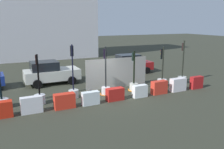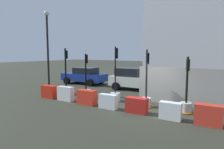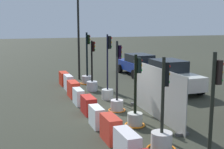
{
  "view_description": "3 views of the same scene",
  "coord_description": "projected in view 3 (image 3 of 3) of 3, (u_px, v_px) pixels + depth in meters",
  "views": [
    {
      "loc": [
        -5.96,
        -13.55,
        4.76
      ],
      "look_at": [
        0.33,
        0.23,
        1.33
      ],
      "focal_mm": 37.92,
      "sensor_mm": 36.0,
      "label": 1
    },
    {
      "loc": [
        3.98,
        -9.8,
        2.98
      ],
      "look_at": [
        -2.17,
        0.07,
        1.71
      ],
      "focal_mm": 31.44,
      "sensor_mm": 36.0,
      "label": 2
    },
    {
      "loc": [
        12.53,
        -4.03,
        4.07
      ],
      "look_at": [
        0.23,
        -0.02,
        1.76
      ],
      "focal_mm": 48.47,
      "sensor_mm": 36.0,
      "label": 3
    }
  ],
  "objects": [
    {
      "name": "ground_plane",
      "position": [
        111.0,
        112.0,
        13.67
      ],
      "size": [
        120.0,
        120.0,
        0.0
      ],
      "primitive_type": "plane",
      "color": "#323428"
    },
    {
      "name": "traffic_light_0",
      "position": [
        87.0,
        76.0,
        19.68
      ],
      "size": [
        0.94,
        0.94,
        3.33
      ],
      "color": "silver",
      "rests_on": "ground_plane"
    },
    {
      "name": "traffic_light_1",
      "position": [
        92.0,
        82.0,
        17.71
      ],
      "size": [
        0.63,
        0.63,
        2.95
      ],
      "color": "silver",
      "rests_on": "ground_plane"
    },
    {
      "name": "traffic_light_2",
      "position": [
        108.0,
        88.0,
        15.81
      ],
      "size": [
        0.62,
        0.62,
        3.39
      ],
      "color": "silver",
      "rests_on": "ground_plane"
    },
    {
      "name": "traffic_light_3",
      "position": [
        117.0,
        99.0,
        13.76
      ],
      "size": [
        0.8,
        0.8,
        3.18
      ],
      "color": "silver",
      "rests_on": "ground_plane"
    },
    {
      "name": "traffic_light_4",
      "position": [
        135.0,
        113.0,
        11.77
      ],
      "size": [
        0.81,
        0.81,
        2.81
      ],
      "color": "beige",
      "rests_on": "ground_plane"
    },
    {
      "name": "traffic_light_5",
      "position": [
        162.0,
        136.0,
        9.56
      ],
      "size": [
        0.95,
        0.95,
        2.99
      ],
      "color": "silver",
      "rests_on": "ground_plane"
    },
    {
      "name": "construction_barrier_0",
      "position": [
        64.0,
        79.0,
        19.26
      ],
      "size": [
        1.12,
        0.5,
        0.84
      ],
      "color": "red",
      "rests_on": "ground_plane"
    },
    {
      "name": "construction_barrier_1",
      "position": [
        68.0,
        83.0,
        17.88
      ],
      "size": [
        1.12,
        0.41,
        0.89
      ],
      "color": "white",
      "rests_on": "ground_plane"
    },
    {
      "name": "construction_barrier_2",
      "position": [
        73.0,
        89.0,
        16.24
      ],
      "size": [
        1.16,
        0.51,
        0.85
      ],
      "color": "red",
      "rests_on": "ground_plane"
    },
    {
      "name": "construction_barrier_3",
      "position": [
        78.0,
        97.0,
        14.82
      ],
      "size": [
        1.03,
        0.41,
        0.78
      ],
      "color": "white",
      "rests_on": "ground_plane"
    },
    {
      "name": "construction_barrier_4",
      "position": [
        88.0,
        105.0,
        13.33
      ],
      "size": [
        1.09,
        0.51,
        0.77
      ],
      "color": "red",
      "rests_on": "ground_plane"
    },
    {
      "name": "construction_barrier_5",
      "position": [
        97.0,
        117.0,
        11.7
      ],
      "size": [
        0.98,
        0.42,
        0.79
      ],
      "color": "white",
      "rests_on": "ground_plane"
    },
    {
      "name": "construction_barrier_6",
      "position": [
        111.0,
        129.0,
        10.27
      ],
      "size": [
        1.09,
        0.48,
        0.88
      ],
      "color": "red",
      "rests_on": "ground_plane"
    },
    {
      "name": "construction_barrier_7",
      "position": [
        127.0,
        147.0,
        8.8
      ],
      "size": [
        1.17,
        0.49,
        0.91
      ],
      "color": "white",
      "rests_on": "ground_plane"
    },
    {
      "name": "car_white_van",
      "position": [
        172.0,
        76.0,
        17.66
      ],
      "size": [
        4.17,
        2.35,
        1.77
      ],
      "color": "silver",
      "rests_on": "ground_plane"
    },
    {
      "name": "car_blue_estate",
      "position": [
        138.0,
        64.0,
        22.82
      ],
      "size": [
        4.51,
        2.34,
        1.6
      ],
      "color": "navy",
      "rests_on": "ground_plane"
    },
    {
      "name": "street_lamp_post",
      "position": [
        78.0,
        26.0,
        20.55
      ],
      "size": [
        0.36,
        0.36,
        6.09
      ],
      "color": "black",
      "rests_on": "ground_plane"
    },
    {
      "name": "site_fence_panel",
      "position": [
        156.0,
        94.0,
        12.7
      ],
      "size": [
        4.8,
        0.5,
        2.17
      ],
      "color": "#A1A19A",
      "rests_on": "ground_plane"
    }
  ]
}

